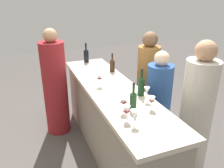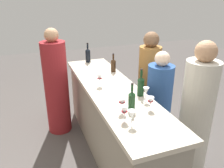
{
  "view_description": "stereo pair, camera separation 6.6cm",
  "coord_description": "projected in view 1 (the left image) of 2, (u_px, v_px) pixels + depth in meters",
  "views": [
    {
      "loc": [
        -2.46,
        0.99,
        2.11
      ],
      "look_at": [
        0.0,
        0.0,
        1.02
      ],
      "focal_mm": 37.18,
      "sensor_mm": 36.0,
      "label": 1
    },
    {
      "loc": [
        -2.48,
        0.92,
        2.11
      ],
      "look_at": [
        0.0,
        0.0,
        1.02
      ],
      "focal_mm": 37.18,
      "sensor_mm": 36.0,
      "label": 2
    }
  ],
  "objects": [
    {
      "name": "bar_counter",
      "position": [
        112.0,
        121.0,
        3.07
      ],
      "size": [
        2.57,
        0.64,
        0.97
      ],
      "color": "gray",
      "rests_on": "ground"
    },
    {
      "name": "person_center_guest",
      "position": [
        147.0,
        85.0,
        3.59
      ],
      "size": [
        0.39,
        0.39,
        1.55
      ],
      "rotation": [
        0.0,
        0.0,
        1.8
      ],
      "color": "#9E6B33",
      "rests_on": "ground"
    },
    {
      "name": "wine_bottle_second_left_dark_green",
      "position": [
        141.0,
        85.0,
        2.64
      ],
      "size": [
        0.08,
        0.08,
        0.32
      ],
      "color": "black",
      "rests_on": "bar_counter"
    },
    {
      "name": "wine_bottle_leftmost_olive_green",
      "position": [
        133.0,
        100.0,
        2.31
      ],
      "size": [
        0.07,
        0.07,
        0.3
      ],
      "color": "#193D1E",
      "rests_on": "bar_counter"
    },
    {
      "name": "person_server_behind",
      "position": [
        55.0,
        87.0,
        3.47
      ],
      "size": [
        0.43,
        0.43,
        1.62
      ],
      "rotation": [
        0.0,
        0.0,
        -1.78
      ],
      "color": "maroon",
      "rests_on": "ground"
    },
    {
      "name": "wine_glass_far_center",
      "position": [
        134.0,
        115.0,
        2.05
      ],
      "size": [
        0.08,
        0.08,
        0.15
      ],
      "color": "white",
      "rests_on": "bar_counter"
    },
    {
      "name": "ground_plane",
      "position": [
        112.0,
        151.0,
        3.25
      ],
      "size": [
        12.0,
        12.0,
        0.0
      ],
      "primitive_type": "plane",
      "color": "#4C4744"
    },
    {
      "name": "wine_bottle_second_right_near_black",
      "position": [
        86.0,
        55.0,
        3.84
      ],
      "size": [
        0.08,
        0.08,
        0.32
      ],
      "color": "black",
      "rests_on": "bar_counter"
    },
    {
      "name": "wine_glass_far_right",
      "position": [
        127.0,
        111.0,
        2.13
      ],
      "size": [
        0.07,
        0.07,
        0.16
      ],
      "color": "white",
      "rests_on": "bar_counter"
    },
    {
      "name": "wine_glass_near_center",
      "position": [
        152.0,
        101.0,
        2.33
      ],
      "size": [
        0.07,
        0.07,
        0.14
      ],
      "color": "white",
      "rests_on": "bar_counter"
    },
    {
      "name": "person_right_guest",
      "position": [
        196.0,
        116.0,
        2.65
      ],
      "size": [
        0.37,
        0.37,
        1.64
      ],
      "rotation": [
        0.0,
        0.0,
        1.59
      ],
      "color": "beige",
      "rests_on": "ground"
    },
    {
      "name": "wine_bottle_center_amber_brown",
      "position": [
        112.0,
        65.0,
        3.41
      ],
      "size": [
        0.07,
        0.07,
        0.28
      ],
      "color": "#331E0F",
      "rests_on": "bar_counter"
    },
    {
      "name": "wine_glass_near_left",
      "position": [
        147.0,
        91.0,
        2.51
      ],
      "size": [
        0.07,
        0.07,
        0.16
      ],
      "color": "white",
      "rests_on": "bar_counter"
    },
    {
      "name": "wine_glass_far_left",
      "position": [
        99.0,
        78.0,
        2.89
      ],
      "size": [
        0.08,
        0.08,
        0.16
      ],
      "color": "white",
      "rests_on": "bar_counter"
    },
    {
      "name": "person_left_guest",
      "position": [
        158.0,
        106.0,
        3.11
      ],
      "size": [
        0.43,
        0.43,
        1.41
      ],
      "rotation": [
        0.0,
        0.0,
        1.18
      ],
      "color": "#284C8C",
      "rests_on": "ground"
    },
    {
      "name": "wine_glass_near_right",
      "position": [
        124.0,
        102.0,
        2.27
      ],
      "size": [
        0.08,
        0.08,
        0.16
      ],
      "color": "white",
      "rests_on": "bar_counter"
    }
  ]
}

